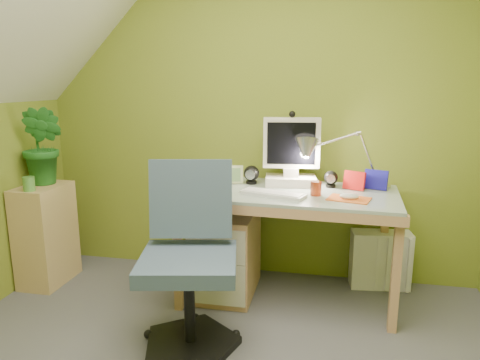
% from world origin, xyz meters
% --- Properties ---
extents(wall_back, '(3.20, 0.01, 2.40)m').
position_xyz_m(wall_back, '(0.00, 1.60, 1.20)').
color(wall_back, olive).
rests_on(wall_back, floor).
extents(desk, '(1.42, 0.76, 0.74)m').
position_xyz_m(desk, '(0.28, 1.21, 0.37)').
color(desk, tan).
rests_on(desk, floor).
extents(monitor, '(0.38, 0.25, 0.48)m').
position_xyz_m(monitor, '(0.28, 1.39, 0.99)').
color(monitor, silver).
rests_on(monitor, desk).
extents(speaker_left, '(0.12, 0.12, 0.13)m').
position_xyz_m(speaker_left, '(0.01, 1.37, 0.81)').
color(speaker_left, black).
rests_on(speaker_left, desk).
extents(speaker_right, '(0.11, 0.11, 0.11)m').
position_xyz_m(speaker_right, '(0.55, 1.37, 0.80)').
color(speaker_right, black).
rests_on(speaker_right, desk).
extents(keyboard, '(0.43, 0.25, 0.02)m').
position_xyz_m(keyboard, '(0.20, 1.07, 0.75)').
color(keyboard, silver).
rests_on(keyboard, desk).
extents(mousepad, '(0.28, 0.23, 0.01)m').
position_xyz_m(mousepad, '(0.66, 1.07, 0.75)').
color(mousepad, '#D85F21').
rests_on(mousepad, desk).
extents(mouse, '(0.12, 0.08, 0.04)m').
position_xyz_m(mouse, '(0.66, 1.07, 0.76)').
color(mouse, silver).
rests_on(mouse, mousepad).
extents(amber_tumbler, '(0.07, 0.07, 0.09)m').
position_xyz_m(amber_tumbler, '(0.46, 1.13, 0.79)').
color(amber_tumbler, '#963515').
rests_on(amber_tumbler, desk).
extents(candle_cluster, '(0.16, 0.14, 0.12)m').
position_xyz_m(candle_cluster, '(-0.32, 1.22, 0.80)').
color(candle_cluster, '#B4300F').
rests_on(candle_cluster, desk).
extents(photo_frame_red, '(0.14, 0.08, 0.12)m').
position_xyz_m(photo_frame_red, '(0.70, 1.33, 0.81)').
color(photo_frame_red, red).
rests_on(photo_frame_red, desk).
extents(photo_frame_blue, '(0.15, 0.07, 0.13)m').
position_xyz_m(photo_frame_blue, '(0.84, 1.37, 0.81)').
color(photo_frame_blue, '#19169B').
rests_on(photo_frame_blue, desk).
extents(photo_frame_green, '(0.15, 0.05, 0.13)m').
position_xyz_m(photo_frame_green, '(-0.12, 1.35, 0.81)').
color(photo_frame_green, '#C1D08F').
rests_on(photo_frame_green, desk).
extents(desk_lamp, '(0.54, 0.28, 0.55)m').
position_xyz_m(desk_lamp, '(0.73, 1.39, 1.02)').
color(desk_lamp, silver).
rests_on(desk_lamp, desk).
extents(side_ledge, '(0.27, 0.41, 0.72)m').
position_xyz_m(side_ledge, '(-1.45, 1.10, 0.36)').
color(side_ledge, tan).
rests_on(side_ledge, floor).
extents(potted_plant, '(0.35, 0.31, 0.55)m').
position_xyz_m(potted_plant, '(-1.44, 1.15, 1.00)').
color(potted_plant, '#216522').
rests_on(potted_plant, side_ledge).
extents(green_cup, '(0.08, 0.08, 0.10)m').
position_xyz_m(green_cup, '(-1.43, 0.95, 0.77)').
color(green_cup, '#53923C').
rests_on(green_cup, side_ledge).
extents(task_chair, '(0.68, 0.68, 1.04)m').
position_xyz_m(task_chair, '(-0.18, 0.52, 0.52)').
color(task_chair, '#3C4F63').
rests_on(task_chair, floor).
extents(radiator, '(0.42, 0.21, 0.41)m').
position_xyz_m(radiator, '(0.91, 1.50, 0.20)').
color(radiator, white).
rests_on(radiator, floor).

